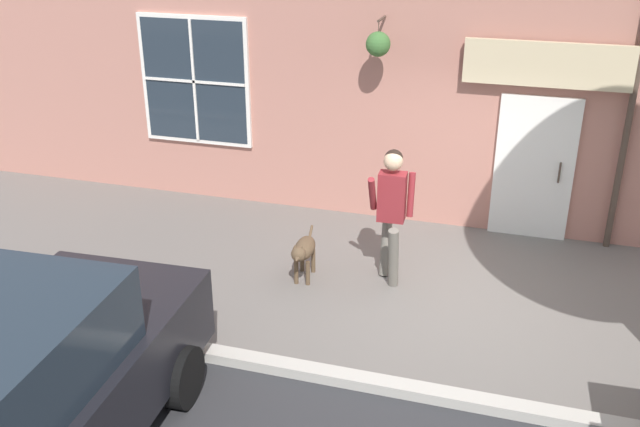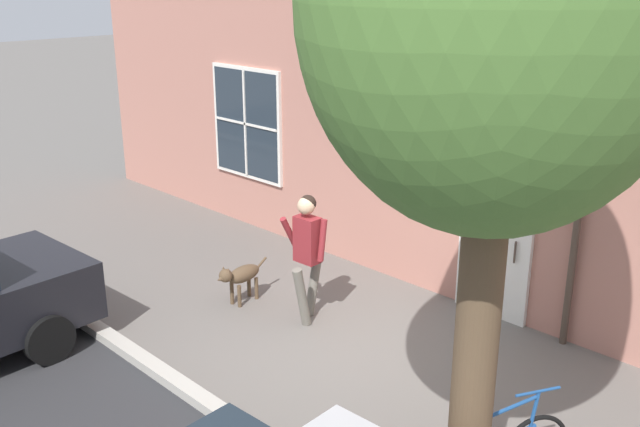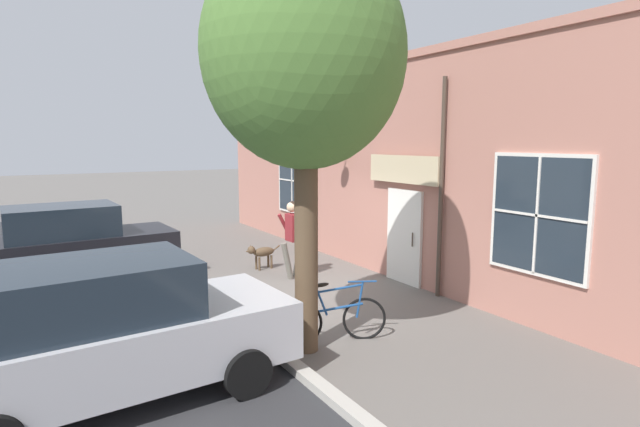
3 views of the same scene
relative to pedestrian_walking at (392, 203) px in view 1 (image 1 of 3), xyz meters
The scene contains 5 objects.
ground_plane 1.46m from the pedestrian_walking, 75.18° to the left, with size 90.00×90.00×0.00m, color #66605B.
storefront_facade 2.70m from the pedestrian_walking, 155.98° to the left, with size 0.95×18.00×5.04m.
pedestrian_walking is the anchor object (origin of this frame).
dog_on_leash 1.29m from the pedestrian_walking, 73.76° to the right, with size 0.98×0.31×0.65m.
parked_car_nearest_curb 4.97m from the pedestrian_walking, 26.81° to the right, with size 4.38×2.09×1.75m.
Camera 1 is at (7.82, 0.55, 4.61)m, focal length 40.00 mm.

